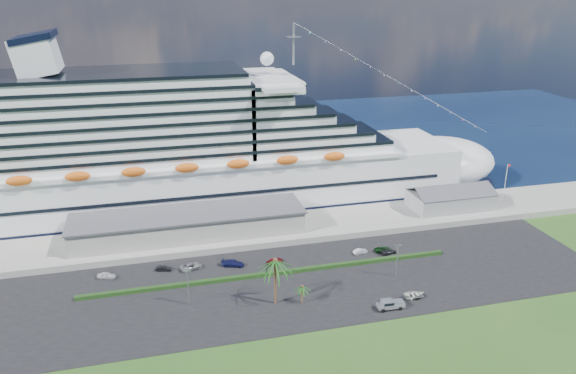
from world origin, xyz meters
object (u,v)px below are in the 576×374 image
object	(u,v)px
boat_trailer	(414,294)
pickup_truck	(390,304)
cruise_ship	(191,155)
parked_car_3	(233,263)

from	to	relation	value
boat_trailer	pickup_truck	bearing A→B (deg)	-160.01
cruise_ship	boat_trailer	world-z (taller)	cruise_ship
parked_car_3	boat_trailer	distance (m)	43.53
parked_car_3	pickup_truck	size ratio (longest dim) A/B	0.91
parked_car_3	pickup_truck	world-z (taller)	pickup_truck
cruise_ship	parked_car_3	bearing A→B (deg)	-82.64
parked_car_3	pickup_truck	distance (m)	39.75
cruise_ship	boat_trailer	xyz separation A→B (m)	(41.22, -65.77, -15.56)
cruise_ship	pickup_truck	bearing A→B (deg)	-63.25
pickup_truck	boat_trailer	distance (m)	7.26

